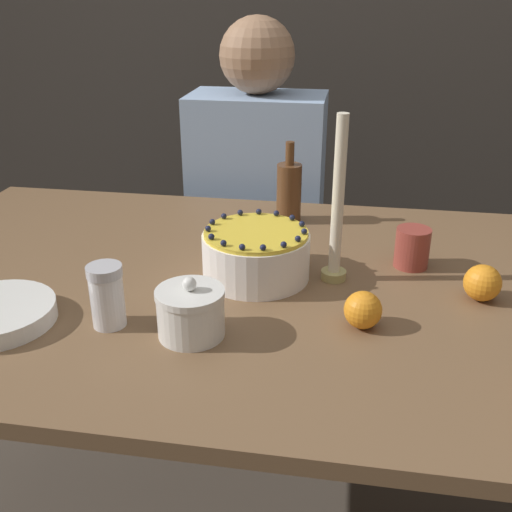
% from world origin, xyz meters
% --- Properties ---
extents(dining_table, '(1.68, 0.96, 0.77)m').
position_xyz_m(dining_table, '(0.00, 0.00, 0.67)').
color(dining_table, brown).
rests_on(dining_table, ground_plane).
extents(cake, '(0.22, 0.22, 0.11)m').
position_xyz_m(cake, '(-0.03, 0.02, 0.82)').
color(cake, white).
rests_on(cake, dining_table).
extents(sugar_bowl, '(0.12, 0.12, 0.11)m').
position_xyz_m(sugar_bowl, '(-0.10, -0.22, 0.82)').
color(sugar_bowl, white).
rests_on(sugar_bowl, dining_table).
extents(sugar_shaker, '(0.06, 0.06, 0.11)m').
position_xyz_m(sugar_shaker, '(-0.25, -0.21, 0.83)').
color(sugar_shaker, white).
rests_on(sugar_shaker, dining_table).
extents(candle, '(0.05, 0.05, 0.33)m').
position_xyz_m(candle, '(0.13, 0.03, 0.91)').
color(candle, tan).
rests_on(candle, dining_table).
extents(bottle, '(0.06, 0.06, 0.20)m').
position_xyz_m(bottle, '(0.00, 0.34, 0.85)').
color(bottle, brown).
rests_on(bottle, dining_table).
extents(cup, '(0.07, 0.07, 0.08)m').
position_xyz_m(cup, '(0.29, 0.12, 0.82)').
color(cup, '#993D33').
rests_on(cup, dining_table).
extents(orange_fruit_0, '(0.07, 0.07, 0.07)m').
position_xyz_m(orange_fruit_0, '(0.19, -0.15, 0.81)').
color(orange_fruit_0, orange).
rests_on(orange_fruit_0, dining_table).
extents(orange_fruit_2, '(0.07, 0.07, 0.07)m').
position_xyz_m(orange_fruit_2, '(0.41, -0.01, 0.81)').
color(orange_fruit_2, orange).
rests_on(orange_fruit_2, dining_table).
extents(person_man_blue_shirt, '(0.40, 0.34, 1.24)m').
position_xyz_m(person_man_blue_shirt, '(-0.14, 0.68, 0.54)').
color(person_man_blue_shirt, '#473D33').
rests_on(person_man_blue_shirt, ground_plane).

